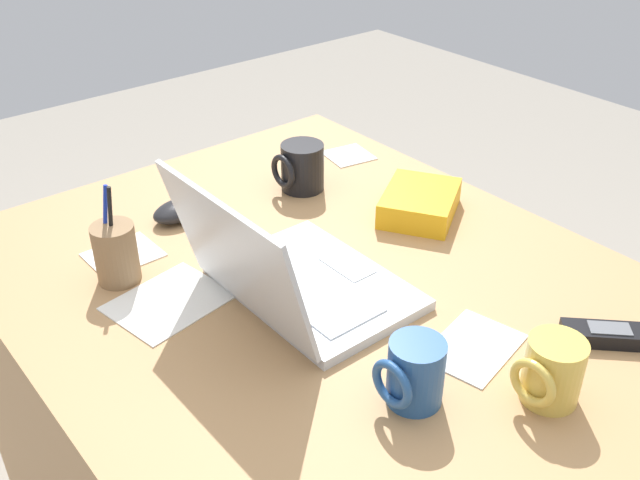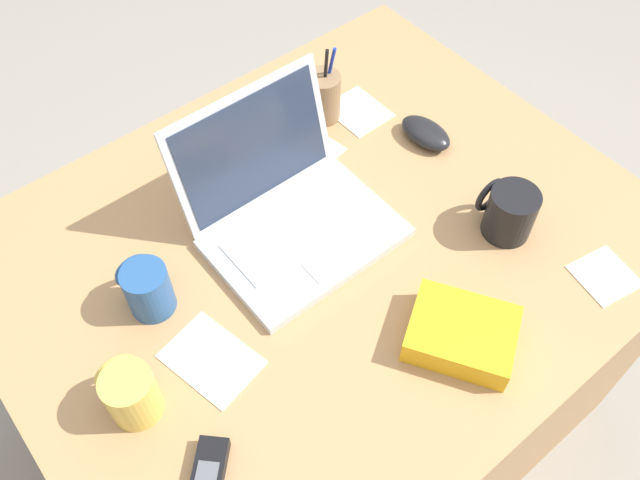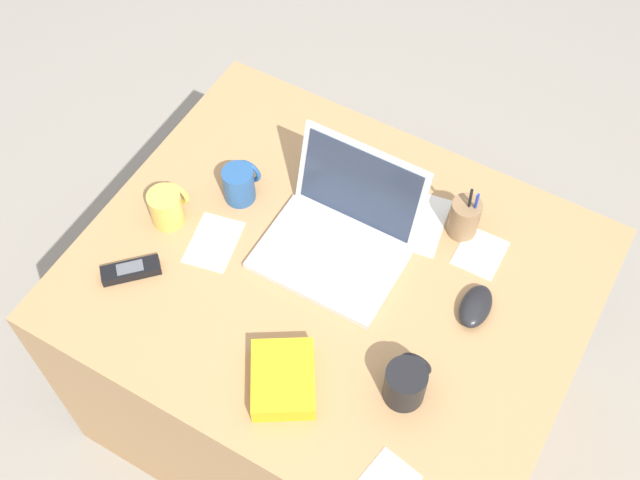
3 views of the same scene
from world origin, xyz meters
The scene contains 14 objects.
ground_plane centered at (0.00, 0.00, 0.00)m, with size 6.00×6.00×0.00m, color gray.
desk centered at (0.00, 0.00, 0.37)m, with size 1.15×0.94×0.74m, color tan.
laptop centered at (-0.02, 0.07, 0.78)m, with size 0.33×0.30×0.23m.
computer_mouse centered at (0.33, 0.07, 0.76)m, with size 0.07×0.12×0.04m, color black.
coffee_mug_white centered at (-0.31, 0.08, 0.79)m, with size 0.08×0.09×0.10m.
coffee_mug_tall centered at (-0.42, -0.06, 0.79)m, with size 0.08×0.09×0.09m.
coffee_mug_spare centered at (0.28, -0.18, 0.79)m, with size 0.09×0.10×0.10m.
cordless_phone centered at (-0.40, -0.23, 0.75)m, with size 0.13×0.13×0.03m.
pen_holder centered at (0.21, 0.26, 0.79)m, with size 0.07×0.07×0.17m.
snack_bag centered at (0.05, -0.29, 0.76)m, with size 0.13×0.17×0.05m, color #F2AD19.
paper_note_near_laptop centered at (0.28, 0.22, 0.74)m, with size 0.10×0.12×0.00m, color white.
paper_note_left centered at (0.34, -0.37, 0.74)m, with size 0.10×0.10×0.00m, color white.
paper_note_right centered at (-0.29, -0.07, 0.74)m, with size 0.11×0.15×0.00m, color white.
paper_note_front centered at (0.10, 0.23, 0.74)m, with size 0.14×0.18×0.00m, color white.
Camera 3 is at (0.47, -0.87, 2.36)m, focal length 45.83 mm.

